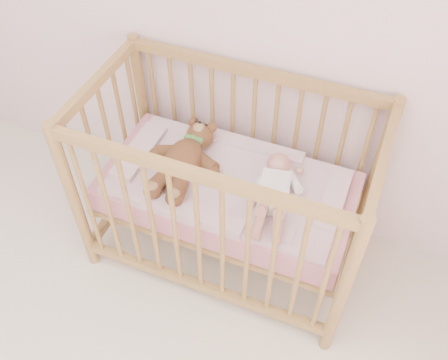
% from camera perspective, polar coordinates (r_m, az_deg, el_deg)
% --- Properties ---
extents(crib, '(1.36, 0.76, 1.00)m').
position_cam_1_polar(crib, '(2.44, 0.44, -1.08)').
color(crib, '#AE8549').
rests_on(crib, floor).
extents(mattress, '(1.22, 0.62, 0.13)m').
position_cam_1_polar(mattress, '(2.45, 0.44, -1.31)').
color(mattress, pink).
rests_on(mattress, crib).
extents(blanket, '(1.10, 0.58, 0.06)m').
position_cam_1_polar(blanket, '(2.40, 0.45, -0.14)').
color(blanket, pink).
rests_on(blanket, mattress).
extents(baby, '(0.34, 0.56, 0.13)m').
position_cam_1_polar(baby, '(2.28, 5.81, -0.89)').
color(baby, white).
rests_on(baby, blanket).
extents(teddy_bear, '(0.39, 0.55, 0.15)m').
position_cam_1_polar(teddy_bear, '(2.39, -4.65, 2.37)').
color(teddy_bear, brown).
rests_on(teddy_bear, blanket).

